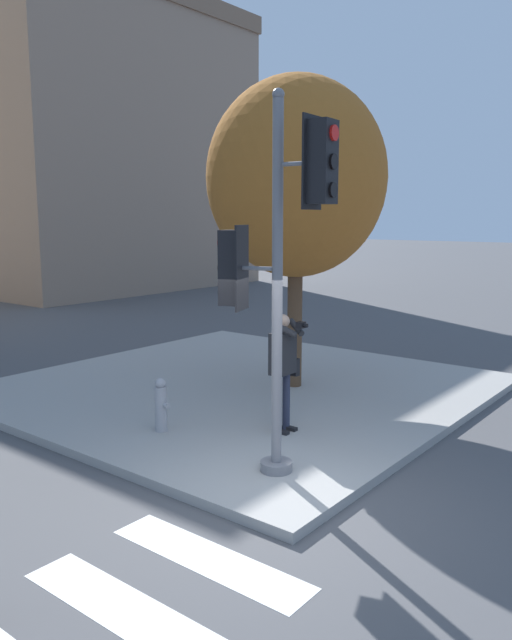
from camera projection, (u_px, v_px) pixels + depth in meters
ground_plane at (282, 512)px, 6.89m from camera, size 160.00×160.00×0.00m
sidewalk_corner at (241, 387)px, 11.74m from camera, size 8.00×8.00×0.13m
traffic_signal_pole at (276, 257)px, 7.24m from camera, size 0.62×1.44×4.53m
person_photographer at (284, 362)px, 8.99m from camera, size 0.58×0.54×1.73m
street_tree at (296, 178)px, 11.02m from camera, size 3.20×3.20×5.55m
fire_hydrant at (161, 405)px, 9.08m from camera, size 0.18×0.24×0.80m
building_right at (103, 148)px, 28.84m from camera, size 12.78×8.62×12.82m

